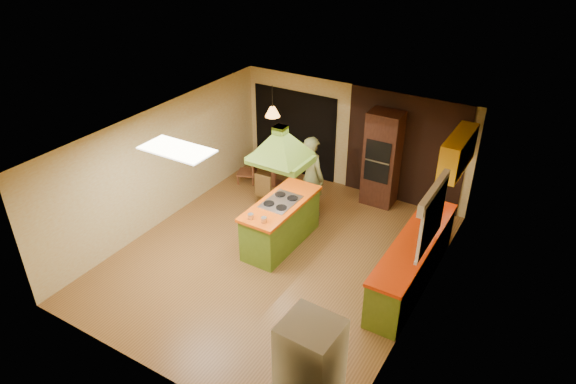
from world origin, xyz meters
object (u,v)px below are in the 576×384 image
Objects in this scene: kitchen_island at (281,222)px; refrigerator at (310,375)px; man at (311,176)px; wall_oven at (382,159)px; canister_large at (434,204)px; dining_table at (273,165)px.

refrigerator is (2.40, -3.21, 0.36)m from kitchen_island.
kitchen_island is at bearing 108.52° from man.
refrigerator is at bearing -52.59° from kitchen_island.
refrigerator is 5.89m from wall_oven.
kitchen_island is 4.03m from refrigerator.
wall_oven reaches higher than canister_large.
dining_table is (-1.30, 0.55, -0.32)m from man.
wall_oven is at bearing 68.11° from kitchen_island.
wall_oven is 2.53m from dining_table.
man is 1.07× the size of refrigerator.
wall_oven reaches higher than refrigerator.
canister_large is (2.61, -0.02, 0.14)m from man.
kitchen_island is 1.37m from man.
dining_table is at bearing -6.45° from man.
kitchen_island is at bearing 129.17° from refrigerator.
canister_large is (0.16, 4.49, 0.20)m from refrigerator.
refrigerator is 6.89× the size of canister_large.
man reaches higher than canister_large.
man is at bearing -22.77° from dining_table.
man is 1.45m from dining_table.
wall_oven is (-1.37, 5.72, 0.24)m from refrigerator.
canister_large is at bearing -39.84° from wall_oven.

